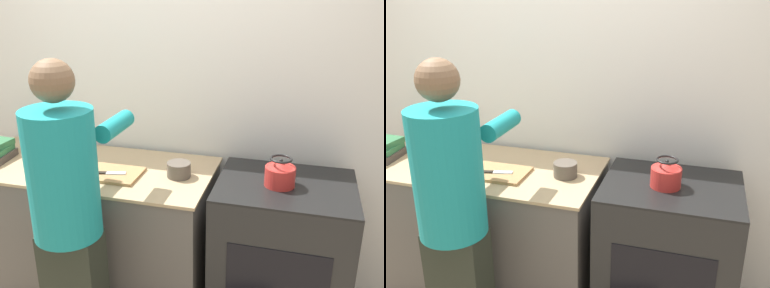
% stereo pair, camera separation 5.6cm
% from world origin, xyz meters
% --- Properties ---
extents(wall_back, '(8.00, 0.05, 2.60)m').
position_xyz_m(wall_back, '(0.00, 0.76, 1.30)').
color(wall_back, white).
rests_on(wall_back, ground_plane).
extents(counter, '(1.59, 0.72, 0.89)m').
position_xyz_m(counter, '(-0.41, 0.35, 0.44)').
color(counter, '#5B5651').
rests_on(counter, ground_plane).
extents(oven, '(0.75, 0.61, 0.93)m').
position_xyz_m(oven, '(0.82, 0.30, 0.47)').
color(oven, black).
rests_on(oven, ground_plane).
extents(person, '(0.38, 0.62, 1.65)m').
position_xyz_m(person, '(-0.21, -0.21, 0.89)').
color(person, '#282C23').
rests_on(person, ground_plane).
extents(cutting_board, '(0.36, 0.25, 0.02)m').
position_xyz_m(cutting_board, '(-0.20, 0.26, 0.90)').
color(cutting_board, '#A87A4C').
rests_on(cutting_board, counter).
extents(knife, '(0.19, 0.08, 0.01)m').
position_xyz_m(knife, '(-0.20, 0.24, 0.91)').
color(knife, silver).
rests_on(knife, cutting_board).
extents(kettle, '(0.16, 0.16, 0.16)m').
position_xyz_m(kettle, '(0.78, 0.28, 1.00)').
color(kettle, red).
rests_on(kettle, oven).
extents(bowl_prep, '(0.14, 0.14, 0.09)m').
position_xyz_m(bowl_prep, '(0.20, 0.34, 0.93)').
color(bowl_prep, brown).
rests_on(bowl_prep, counter).
extents(canister_jar, '(0.12, 0.12, 0.17)m').
position_xyz_m(canister_jar, '(-0.87, 0.50, 0.97)').
color(canister_jar, tan).
rests_on(canister_jar, counter).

